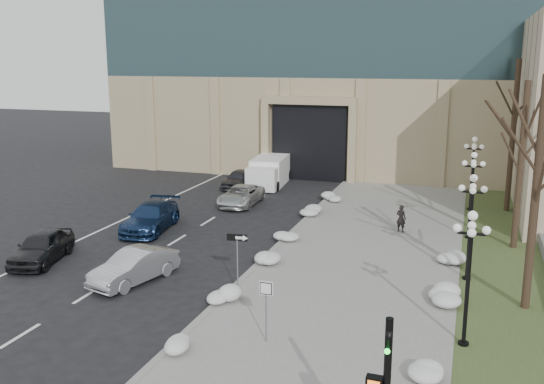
{
  "coord_description": "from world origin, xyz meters",
  "views": [
    {
      "loc": [
        8.07,
        -13.88,
        9.57
      ],
      "look_at": [
        -0.47,
        11.97,
        3.5
      ],
      "focal_mm": 40.0,
      "sensor_mm": 36.0,
      "label": 1
    }
  ],
  "objects": [
    {
      "name": "car_d",
      "position": [
        -6.1,
        22.47,
        0.64
      ],
      "size": [
        2.26,
        4.68,
        1.28
      ],
      "primitive_type": "imported",
      "rotation": [
        0.0,
        0.0,
        0.03
      ],
      "color": "silver",
      "rests_on": "ground"
    },
    {
      "name": "one_way_sign",
      "position": [
        -0.66,
        8.39,
        2.03
      ],
      "size": [
        0.92,
        0.26,
        2.46
      ],
      "rotation": [
        0.0,
        0.0,
        0.1
      ],
      "color": "slate",
      "rests_on": "ground"
    },
    {
      "name": "car_c",
      "position": [
        -8.78,
        15.26,
        0.76
      ],
      "size": [
        2.83,
        5.47,
        1.52
      ],
      "primitive_type": "imported",
      "rotation": [
        0.0,
        0.0,
        0.14
      ],
      "color": "navy",
      "rests_on": "ground"
    },
    {
      "name": "lamppost_c",
      "position": [
        8.3,
        19.0,
        3.07
      ],
      "size": [
        1.18,
        1.18,
        4.76
      ],
      "color": "black",
      "rests_on": "ground"
    },
    {
      "name": "lamppost_b",
      "position": [
        8.3,
        12.5,
        3.07
      ],
      "size": [
        1.18,
        1.18,
        4.76
      ],
      "color": "black",
      "rests_on": "ground"
    },
    {
      "name": "pedestrian",
      "position": [
        4.71,
        18.97,
        0.89
      ],
      "size": [
        0.64,
        0.52,
        1.53
      ],
      "primitive_type": "imported",
      "rotation": [
        0.0,
        0.0,
        2.84
      ],
      "color": "black",
      "rests_on": "sidewalk"
    },
    {
      "name": "snow_clump_e",
      "position": [
        -0.77,
        15.53,
        0.3
      ],
      "size": [
        1.1,
        1.6,
        0.36
      ],
      "primitive_type": "ellipsoid",
      "color": "silver",
      "rests_on": "sidewalk"
    },
    {
      "name": "lamppost_d",
      "position": [
        8.3,
        25.5,
        3.07
      ],
      "size": [
        1.18,
        1.18,
        4.76
      ],
      "color": "black",
      "rests_on": "ground"
    },
    {
      "name": "grass_strip",
      "position": [
        10.0,
        14.0,
        0.05
      ],
      "size": [
        4.0,
        40.0,
        0.1
      ],
      "primitive_type": "cube",
      "color": "#3C4924",
      "rests_on": "ground"
    },
    {
      "name": "curb",
      "position": [
        -1.0,
        14.0,
        0.07
      ],
      "size": [
        0.3,
        40.0,
        0.14
      ],
      "primitive_type": "cube",
      "color": "gray",
      "rests_on": "ground"
    },
    {
      "name": "snow_clump_f",
      "position": [
        -0.64,
        20.99,
        0.3
      ],
      "size": [
        1.1,
        1.6,
        0.36
      ],
      "primitive_type": "ellipsoid",
      "color": "silver",
      "rests_on": "sidewalk"
    },
    {
      "name": "snow_clump_j",
      "position": [
        7.57,
        14.5,
        0.3
      ],
      "size": [
        1.1,
        1.6,
        0.36
      ],
      "primitive_type": "ellipsoid",
      "color": "silver",
      "rests_on": "sidewalk"
    },
    {
      "name": "snow_clump_h",
      "position": [
        7.61,
        3.1,
        0.3
      ],
      "size": [
        1.1,
        1.6,
        0.36
      ],
      "primitive_type": "ellipsoid",
      "color": "silver",
      "rests_on": "sidewalk"
    },
    {
      "name": "snow_clump_b",
      "position": [
        -0.88,
        2.19,
        0.3
      ],
      "size": [
        1.1,
        1.6,
        0.36
      ],
      "primitive_type": "ellipsoid",
      "color": "silver",
      "rests_on": "sidewalk"
    },
    {
      "name": "tree_near",
      "position": [
        10.5,
        10.0,
        5.83
      ],
      "size": [
        3.2,
        3.2,
        9.0
      ],
      "color": "black",
      "rests_on": "ground"
    },
    {
      "name": "snow_clump_c",
      "position": [
        -0.77,
        7.07,
        0.3
      ],
      "size": [
        1.1,
        1.6,
        0.36
      ],
      "primitive_type": "ellipsoid",
      "color": "silver",
      "rests_on": "sidewalk"
    },
    {
      "name": "snow_clump_i",
      "position": [
        7.54,
        9.54,
        0.3
      ],
      "size": [
        1.1,
        1.6,
        0.36
      ],
      "primitive_type": "ellipsoid",
      "color": "silver",
      "rests_on": "sidewalk"
    },
    {
      "name": "car_a",
      "position": [
        -11.0,
        8.83,
        0.75
      ],
      "size": [
        2.77,
        4.72,
        1.51
      ],
      "primitive_type": "imported",
      "rotation": [
        0.0,
        0.0,
        0.24
      ],
      "color": "black",
      "rests_on": "ground"
    },
    {
      "name": "car_b",
      "position": [
        -5.41,
        7.85,
        0.71
      ],
      "size": [
        2.57,
        4.56,
        1.42
      ],
      "primitive_type": "imported",
      "rotation": [
        0.0,
        0.0,
        -0.26
      ],
      "color": "#ABADB3",
      "rests_on": "ground"
    },
    {
      "name": "tree_mid",
      "position": [
        10.5,
        18.0,
        5.5
      ],
      "size": [
        3.2,
        3.2,
        8.5
      ],
      "color": "black",
      "rests_on": "ground"
    },
    {
      "name": "lamppost_a",
      "position": [
        8.3,
        6.0,
        3.07
      ],
      "size": [
        1.18,
        1.18,
        4.76
      ],
      "color": "black",
      "rests_on": "ground"
    },
    {
      "name": "box_truck",
      "position": [
        -6.41,
        29.38,
        1.01
      ],
      "size": [
        2.9,
        6.75,
        2.08
      ],
      "rotation": [
        0.0,
        0.0,
        0.1
      ],
      "color": "white",
      "rests_on": "ground"
    },
    {
      "name": "snow_clump_d",
      "position": [
        -0.6,
        11.61,
        0.3
      ],
      "size": [
        1.1,
        1.6,
        0.36
      ],
      "primitive_type": "ellipsoid",
      "color": "silver",
      "rests_on": "sidewalk"
    },
    {
      "name": "keep_sign",
      "position": [
        1.91,
        4.11,
        1.67
      ],
      "size": [
        0.49,
        0.07,
        2.28
      ],
      "rotation": [
        0.0,
        0.0,
        0.02
      ],
      "color": "slate",
      "rests_on": "ground"
    },
    {
      "name": "car_e",
      "position": [
        -8.19,
        27.45,
        0.69
      ],
      "size": [
        1.74,
        4.08,
        1.38
      ],
      "primitive_type": "imported",
      "rotation": [
        0.0,
        0.0,
        -0.03
      ],
      "color": "#333438",
      "rests_on": "ground"
    },
    {
      "name": "snow_clump_g",
      "position": [
        -0.65,
        25.11,
        0.3
      ],
      "size": [
        1.1,
        1.6,
        0.36
      ],
      "primitive_type": "ellipsoid",
      "color": "silver",
      "rests_on": "sidewalk"
    },
    {
      "name": "tree_far",
      "position": [
        10.5,
        26.0,
        6.15
      ],
      "size": [
        3.2,
        3.2,
        9.5
      ],
      "color": "black",
      "rests_on": "ground"
    },
    {
      "name": "sidewalk",
      "position": [
        3.5,
        14.0,
        0.06
      ],
      "size": [
        9.0,
        40.0,
        0.12
      ],
      "primitive_type": "cube",
      "color": "gray",
      "rests_on": "ground"
    }
  ]
}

